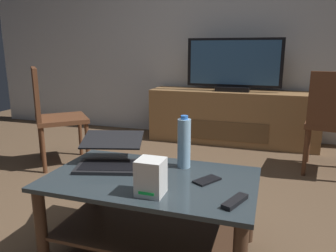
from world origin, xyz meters
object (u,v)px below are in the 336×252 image
at_px(television, 234,66).
at_px(dining_chair, 334,119).
at_px(laptop, 110,155).
at_px(cell_phone, 207,180).
at_px(media_cabinet, 232,117).
at_px(tv_remote, 235,201).
at_px(router_box, 151,177).
at_px(coffee_table, 151,201).
at_px(side_chair, 51,112).
at_px(water_bottle_near, 184,143).

distance_m(television, dining_chair, 1.26).
bearing_deg(laptop, cell_phone, -6.36).
height_order(dining_chair, cell_phone, dining_chair).
relative_size(media_cabinet, laptop, 4.36).
relative_size(media_cabinet, tv_remote, 11.77).
distance_m(router_box, cell_phone, 0.32).
relative_size(router_box, cell_phone, 1.18).
relative_size(coffee_table, router_box, 6.44).
distance_m(dining_chair, tv_remote, 1.78).
bearing_deg(coffee_table, laptop, 160.71).
bearing_deg(laptop, coffee_table, -19.29).
distance_m(side_chair, water_bottle_near, 1.68).
distance_m(media_cabinet, router_box, 2.46).
relative_size(television, router_box, 6.33).
relative_size(laptop, tv_remote, 2.70).
height_order(media_cabinet, dining_chair, dining_chair).
height_order(coffee_table, tv_remote, tv_remote).
bearing_deg(cell_phone, tv_remote, -19.22).
bearing_deg(television, water_bottle_near, -90.30).
bearing_deg(dining_chair, router_box, -120.60).
distance_m(television, cell_phone, 2.26).
relative_size(media_cabinet, side_chair, 2.07).
height_order(water_bottle_near, tv_remote, water_bottle_near).
bearing_deg(water_bottle_near, coffee_table, -122.16).
height_order(coffee_table, side_chair, side_chair).
xyz_separation_m(television, water_bottle_near, (-0.01, -2.05, -0.32)).
relative_size(coffee_table, laptop, 2.46).
relative_size(television, cell_phone, 7.47).
bearing_deg(television, cell_phone, -86.08).
bearing_deg(coffee_table, water_bottle_near, 57.84).
distance_m(media_cabinet, television, 0.58).
bearing_deg(tv_remote, laptop, -177.51).
height_order(router_box, cell_phone, router_box).
distance_m(television, side_chair, 1.98).
bearing_deg(television, media_cabinet, 90.00).
height_order(dining_chair, water_bottle_near, dining_chair).
xyz_separation_m(coffee_table, television, (0.13, 2.24, 0.59)).
bearing_deg(dining_chair, tv_remote, -110.66).
xyz_separation_m(television, dining_chair, (0.94, -0.75, -0.38)).
relative_size(television, dining_chair, 1.17).
distance_m(coffee_table, router_box, 0.30).
distance_m(router_box, water_bottle_near, 0.39).
xyz_separation_m(dining_chair, laptop, (-1.35, -1.40, -0.01)).
height_order(television, router_box, television).
height_order(media_cabinet, television, television).
height_order(television, side_chair, television).
xyz_separation_m(coffee_table, cell_phone, (0.28, 0.04, 0.14)).
distance_m(dining_chair, cell_phone, 1.66).
bearing_deg(router_box, coffee_table, 111.29).
bearing_deg(laptop, tv_remote, -19.80).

